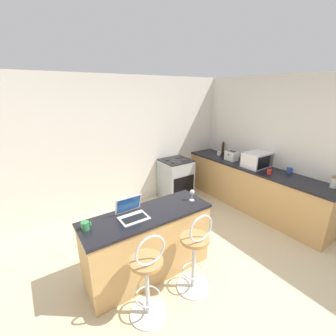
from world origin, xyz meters
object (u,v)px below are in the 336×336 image
(microwave, at_px, (257,160))
(laptop, at_px, (132,212))
(mug_blue, at_px, (289,170))
(mug_red, at_px, (269,172))
(bar_stool_near, at_px, (148,278))
(storage_jar, at_px, (334,182))
(mug_white, at_px, (219,153))
(bar_stool_far, at_px, (195,254))
(mug_green, at_px, (86,226))
(pepper_mill, at_px, (223,148))
(stove_range, at_px, (176,179))
(toaster, at_px, (231,156))
(wine_glass_short, at_px, (192,193))

(microwave, bearing_deg, laptop, -173.80)
(mug_blue, xyz_separation_m, mug_red, (-0.38, 0.15, -0.00))
(bar_stool_near, bearing_deg, microwave, 16.94)
(storage_jar, relative_size, mug_white, 1.87)
(bar_stool_far, xyz_separation_m, mug_green, (-1.03, 0.63, 0.43))
(laptop, height_order, pepper_mill, pepper_mill)
(bar_stool_near, xyz_separation_m, mug_white, (2.98, 1.91, 0.43))
(stove_range, relative_size, pepper_mill, 3.11)
(laptop, distance_m, microwave, 2.86)
(mug_blue, height_order, mug_green, mug_blue)
(toaster, xyz_separation_m, wine_glass_short, (-1.92, -0.98, 0.02))
(toaster, xyz_separation_m, mug_red, (-0.11, -0.97, -0.05))
(laptop, bearing_deg, stove_range, 41.16)
(mug_blue, relative_size, mug_white, 1.04)
(microwave, bearing_deg, mug_green, -175.34)
(microwave, xyz_separation_m, pepper_mill, (0.20, 1.07, -0.01))
(mug_white, bearing_deg, microwave, -90.33)
(bar_stool_near, bearing_deg, toaster, 27.09)
(laptop, bearing_deg, mug_blue, -4.38)
(bar_stool_far, relative_size, wine_glass_short, 6.72)
(bar_stool_near, distance_m, microwave, 3.15)
(pepper_mill, height_order, mug_green, pepper_mill)
(wine_glass_short, bearing_deg, mug_green, 175.18)
(mug_blue, bearing_deg, bar_stool_near, -173.52)
(storage_jar, bearing_deg, mug_blue, 82.76)
(stove_range, bearing_deg, storage_jar, -65.39)
(bar_stool_near, xyz_separation_m, storage_jar, (3.09, -0.39, 0.47))
(bar_stool_near, bearing_deg, mug_red, 10.43)
(mug_blue, bearing_deg, stove_range, 125.02)
(mug_green, xyz_separation_m, wine_glass_short, (1.40, -0.12, 0.07))
(microwave, xyz_separation_m, mug_green, (-3.37, -0.28, -0.10))
(stove_range, relative_size, mug_green, 8.60)
(mug_red, xyz_separation_m, mug_white, (0.17, 1.39, -0.00))
(stove_range, bearing_deg, mug_blue, -54.98)
(mug_green, distance_m, wine_glass_short, 1.40)
(mug_blue, xyz_separation_m, wine_glass_short, (-2.19, 0.15, 0.06))
(storage_jar, bearing_deg, toaster, 95.44)
(pepper_mill, bearing_deg, laptop, -155.56)
(laptop, distance_m, pepper_mill, 3.35)
(mug_red, bearing_deg, bar_stool_far, -166.63)
(mug_blue, height_order, wine_glass_short, wine_glass_short)
(wine_glass_short, bearing_deg, stove_range, 60.69)
(mug_blue, bearing_deg, toaster, 103.63)
(bar_stool_far, xyz_separation_m, storage_jar, (2.46, -0.39, 0.47))
(mug_red, height_order, mug_white, same)
(wine_glass_short, distance_m, mug_white, 2.43)
(wine_glass_short, distance_m, storage_jar, 2.28)
(laptop, bearing_deg, bar_stool_near, -102.04)
(laptop, distance_m, mug_green, 0.53)
(laptop, xyz_separation_m, storage_jar, (2.96, -0.98, 0.03))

